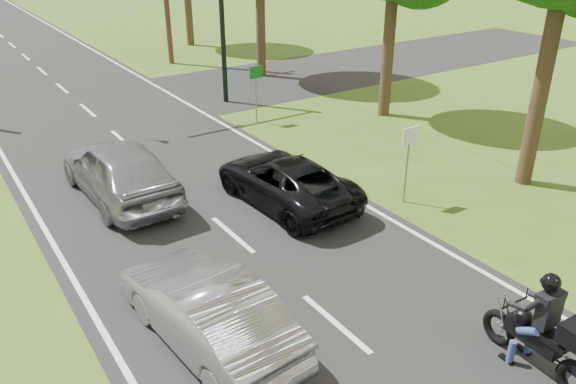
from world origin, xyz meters
The scene contains 10 objects.
ground centered at (0.00, 0.00, 0.00)m, with size 140.00×140.00×0.00m, color #385818.
road centered at (0.00, 10.00, 0.01)m, with size 8.00×100.00×0.01m, color black.
cross_road centered at (0.00, 16.00, 0.01)m, with size 60.00×7.00×0.01m, color black.
motorcycle_rider centered at (2.02, -2.85, 0.75)m, with size 0.63×2.23×1.92m.
dark_suv centered at (2.05, 4.77, 0.64)m, with size 2.09×4.54×1.26m, color black.
silver_sedan centered at (-2.20, 0.86, 0.71)m, with size 1.47×4.22×1.39m, color #9E9EA2.
silver_suv centered at (-1.50, 7.50, 0.84)m, with size 1.96×4.88×1.66m, color gray.
traffic_signal centered at (3.34, 14.00, 4.14)m, with size 6.38×0.44×6.00m.
sign_white centered at (4.70, 2.98, 1.60)m, with size 0.55×0.07×2.12m.
sign_green centered at (4.90, 10.98, 1.60)m, with size 0.55×0.07×2.12m.
Camera 1 is at (-5.45, -6.49, 6.80)m, focal length 35.00 mm.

